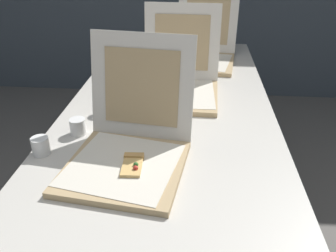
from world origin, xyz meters
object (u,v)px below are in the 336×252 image
object	(u,v)px
table	(167,127)
pizza_box_middle	(178,83)
pizza_box_back	(203,53)
cup_white_near_center	(78,127)
cup_white_near_left	(41,146)
cup_white_mid	(105,107)
cup_white_far	(130,75)
pizza_box_front	(129,148)

from	to	relation	value
table	pizza_box_middle	xyz separation A→B (m)	(0.03, 0.26, 0.10)
pizza_box_back	cup_white_near_center	bearing A→B (deg)	-110.47
pizza_box_middle	cup_white_near_left	world-z (taller)	pizza_box_middle
cup_white_near_left	pizza_box_back	bearing A→B (deg)	62.34
cup_white_mid	pizza_box_middle	bearing A→B (deg)	38.50
pizza_box_back	cup_white_far	bearing A→B (deg)	-129.96
cup_white_far	cup_white_near_left	size ratio (longest dim) A/B	1.00
table	pizza_box_back	world-z (taller)	pizza_box_back
cup_white_near_center	pizza_box_front	bearing A→B (deg)	-36.64
pizza_box_front	cup_white_near_left	world-z (taller)	pizza_box_front
pizza_box_back	cup_white_near_center	distance (m)	1.04
pizza_box_middle	cup_white_near_center	size ratio (longest dim) A/B	6.90
table	cup_white_far	distance (m)	0.48
table	cup_white_near_center	world-z (taller)	cup_white_near_center
pizza_box_front	cup_white_far	xyz separation A→B (m)	(-0.13, 0.74, -0.02)
table	cup_white_near_center	xyz separation A→B (m)	(-0.33, -0.16, 0.07)
pizza_box_back	cup_white_near_left	world-z (taller)	pizza_box_back
table	cup_white_near_center	size ratio (longest dim) A/B	37.30
cup_white_near_center	pizza_box_back	bearing A→B (deg)	62.72
pizza_box_front	cup_white_mid	world-z (taller)	pizza_box_front
pizza_box_middle	cup_white_far	bearing A→B (deg)	152.48
table	pizza_box_front	size ratio (longest dim) A/B	4.81
cup_white_near_left	pizza_box_middle	bearing A→B (deg)	51.89
pizza_box_front	cup_white_near_left	xyz separation A→B (m)	(-0.32, 0.02, -0.02)
table	pizza_box_front	distance (m)	0.36
pizza_box_middle	cup_white_mid	world-z (taller)	pizza_box_middle
cup_white_near_center	cup_white_near_left	distance (m)	0.17
pizza_box_front	cup_white_near_left	bearing A→B (deg)	-176.81
pizza_box_middle	pizza_box_back	xyz separation A→B (m)	(0.12, 0.50, -0.00)
cup_white_mid	pizza_box_back	bearing A→B (deg)	60.69
table	cup_white_far	bearing A→B (deg)	119.22
cup_white_near_left	pizza_box_front	bearing A→B (deg)	-4.27
table	cup_white_mid	distance (m)	0.28
table	cup_white_far	xyz separation A→B (m)	(-0.23, 0.41, 0.07)
pizza_box_middle	cup_white_mid	size ratio (longest dim) A/B	6.90
pizza_box_front	cup_white_far	world-z (taller)	pizza_box_front
table	pizza_box_back	bearing A→B (deg)	79.10
pizza_box_middle	cup_white_mid	bearing A→B (deg)	-139.48
cup_white_far	cup_white_near_left	xyz separation A→B (m)	(-0.19, -0.72, 0.00)
table	pizza_box_front	world-z (taller)	pizza_box_front
pizza_box_middle	cup_white_near_left	distance (m)	0.72
pizza_box_back	cup_white_near_center	xyz separation A→B (m)	(-0.48, -0.92, -0.02)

